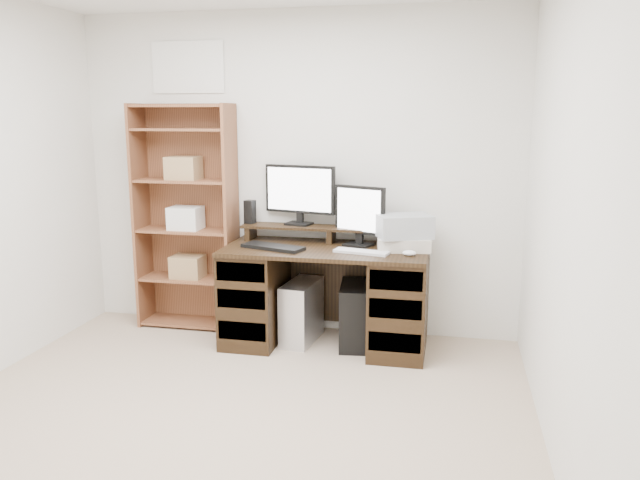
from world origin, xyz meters
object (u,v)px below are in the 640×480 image
(monitor_small, at_px, (360,213))
(monitor_wide, at_px, (300,192))
(bookshelf, at_px, (187,215))
(tower_silver, at_px, (302,312))
(tower_black, at_px, (354,315))
(printer, at_px, (403,243))
(desk, at_px, (326,295))

(monitor_small, bearing_deg, monitor_wide, -173.14)
(monitor_small, relative_size, bookshelf, 0.25)
(monitor_wide, distance_m, monitor_small, 0.53)
(tower_silver, xyz_separation_m, tower_black, (0.41, 0.00, 0.00))
(monitor_wide, bearing_deg, printer, -1.81)
(desk, xyz_separation_m, bookshelf, (-1.19, 0.21, 0.53))
(desk, bearing_deg, bookshelf, 169.83)
(tower_black, bearing_deg, desk, -177.02)
(printer, bearing_deg, monitor_wide, 157.10)
(monitor_wide, bearing_deg, tower_silver, -61.85)
(tower_silver, relative_size, tower_black, 0.95)
(monitor_wide, relative_size, tower_black, 1.18)
(desk, xyz_separation_m, tower_silver, (-0.20, 0.03, -0.16))
(printer, height_order, tower_black, printer)
(monitor_small, xyz_separation_m, bookshelf, (-1.42, 0.09, -0.08))
(desk, height_order, tower_black, desk)
(tower_black, xyz_separation_m, bookshelf, (-1.40, 0.18, 0.68))
(monitor_wide, height_order, monitor_small, monitor_wide)
(bookshelf, bearing_deg, monitor_small, -3.44)
(printer, xyz_separation_m, bookshelf, (-1.75, 0.16, 0.12))
(tower_black, bearing_deg, tower_silver, 174.00)
(desk, bearing_deg, tower_silver, 171.00)
(printer, relative_size, bookshelf, 0.21)
(tower_silver, distance_m, tower_black, 0.41)
(monitor_small, xyz_separation_m, printer, (0.33, -0.08, -0.20))
(monitor_wide, relative_size, bookshelf, 0.32)
(tower_silver, relative_size, bookshelf, 0.26)
(monitor_small, distance_m, bookshelf, 1.42)
(monitor_small, bearing_deg, printer, 9.33)
(monitor_wide, xyz_separation_m, monitor_small, (0.49, -0.13, -0.13))
(monitor_wide, relative_size, printer, 1.54)
(printer, bearing_deg, tower_silver, 172.90)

